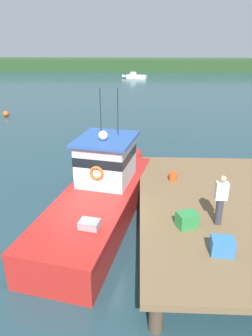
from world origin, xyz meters
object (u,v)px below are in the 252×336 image
(bait_bucket, at_px, (173,176))
(deckhand_by_the_boat, at_px, (221,199))
(main_fishing_boat, at_px, (102,191))
(crate_stack_near_edge, at_px, (187,220))
(crate_single_by_cleat, at_px, (222,246))
(moored_boat_mid_harbor, at_px, (135,76))
(mooring_buoy_outer, at_px, (6,114))

(bait_bucket, bearing_deg, deckhand_by_the_boat, -70.95)
(deckhand_by_the_boat, bearing_deg, main_fishing_boat, 148.35)
(crate_stack_near_edge, relative_size, deckhand_by_the_boat, 0.37)
(main_fishing_boat, bearing_deg, crate_single_by_cleat, -46.49)
(bait_bucket, bearing_deg, crate_stack_near_edge, -88.38)
(main_fishing_boat, height_order, crate_single_by_cleat, main_fishing_boat)
(main_fishing_boat, height_order, bait_bucket, main_fishing_boat)
(crate_single_by_cleat, relative_size, moored_boat_mid_harbor, 0.14)
(bait_bucket, relative_size, mooring_buoy_outer, 0.67)
(crate_single_by_cleat, height_order, deckhand_by_the_boat, deckhand_by_the_boat)
(crate_single_by_cleat, xyz_separation_m, mooring_buoy_outer, (-14.25, 20.12, -1.18))
(crate_stack_near_edge, height_order, bait_bucket, crate_stack_near_edge)
(crate_stack_near_edge, distance_m, bait_bucket, 3.33)
(mooring_buoy_outer, bearing_deg, crate_stack_near_edge, -54.42)
(deckhand_by_the_boat, bearing_deg, moored_boat_mid_harbor, 93.94)
(main_fishing_boat, relative_size, crate_single_by_cleat, 16.61)
(main_fishing_boat, height_order, deckhand_by_the_boat, main_fishing_boat)
(crate_single_by_cleat, height_order, bait_bucket, crate_single_by_cleat)
(main_fishing_boat, height_order, crate_stack_near_edge, main_fishing_boat)
(crate_stack_near_edge, distance_m, moored_boat_mid_harbor, 47.91)
(crate_stack_near_edge, bearing_deg, moored_boat_mid_harbor, 92.75)
(crate_stack_near_edge, bearing_deg, main_fishing_boat, 138.19)
(crate_single_by_cleat, distance_m, moored_boat_mid_harbor, 49.21)
(moored_boat_mid_harbor, bearing_deg, main_fishing_boat, -90.77)
(main_fishing_boat, distance_m, crate_single_by_cleat, 5.34)
(moored_boat_mid_harbor, bearing_deg, mooring_buoy_outer, -111.12)
(crate_single_by_cleat, distance_m, bait_bucket, 4.66)
(crate_stack_near_edge, height_order, mooring_buoy_outer, crate_stack_near_edge)
(crate_single_by_cleat, bearing_deg, crate_stack_near_edge, 121.03)
(deckhand_by_the_boat, relative_size, mooring_buoy_outer, 3.19)
(crate_single_by_cleat, bearing_deg, moored_boat_mid_harbor, 93.56)
(crate_single_by_cleat, xyz_separation_m, deckhand_by_the_boat, (0.23, 1.46, 0.62))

